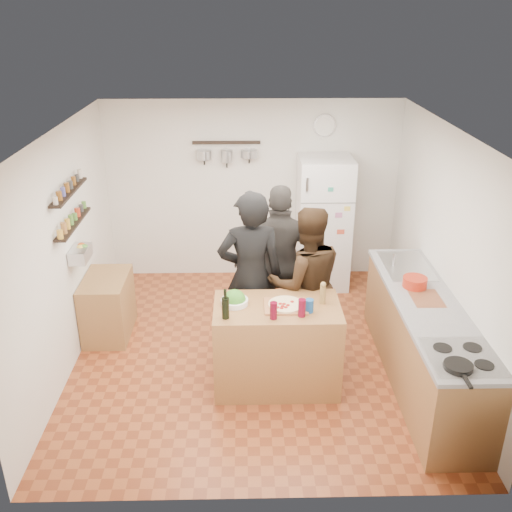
{
  "coord_description": "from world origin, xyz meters",
  "views": [
    {
      "loc": [
        -0.12,
        -5.48,
        3.63
      ],
      "look_at": [
        0.0,
        0.1,
        1.15
      ],
      "focal_mm": 40.0,
      "sensor_mm": 36.0,
      "label": 1
    }
  ],
  "objects_px": {
    "salt_canister": "(309,306)",
    "person_left": "(250,277)",
    "counter_run": "(423,343)",
    "wall_clock": "(324,126)",
    "red_bowl": "(415,282)",
    "salad_bowl": "(235,302)",
    "wine_bottle": "(225,308)",
    "prep_island": "(277,345)",
    "person_center": "(306,284)",
    "skillet": "(458,366)",
    "pepper_mill": "(323,295)",
    "person_back": "(281,263)",
    "side_table": "(108,306)",
    "fridge": "(323,223)"
  },
  "relations": [
    {
      "from": "salt_canister",
      "to": "person_left",
      "type": "xyz_separation_m",
      "value": [
        -0.56,
        0.67,
        -0.02
      ]
    },
    {
      "from": "counter_run",
      "to": "wall_clock",
      "type": "distance_m",
      "value": 3.22
    },
    {
      "from": "red_bowl",
      "to": "salt_canister",
      "type": "bearing_deg",
      "value": -157.02
    },
    {
      "from": "salad_bowl",
      "to": "red_bowl",
      "type": "xyz_separation_m",
      "value": [
        1.88,
        0.32,
        0.04
      ]
    },
    {
      "from": "wine_bottle",
      "to": "red_bowl",
      "type": "height_order",
      "value": "wine_bottle"
    },
    {
      "from": "prep_island",
      "to": "person_center",
      "type": "bearing_deg",
      "value": 58.67
    },
    {
      "from": "prep_island",
      "to": "skillet",
      "type": "distance_m",
      "value": 1.85
    },
    {
      "from": "wine_bottle",
      "to": "pepper_mill",
      "type": "bearing_deg",
      "value": 15.87
    },
    {
      "from": "salt_canister",
      "to": "person_center",
      "type": "relative_size",
      "value": 0.08
    },
    {
      "from": "counter_run",
      "to": "red_bowl",
      "type": "bearing_deg",
      "value": 98.28
    },
    {
      "from": "salad_bowl",
      "to": "person_back",
      "type": "distance_m",
      "value": 1.08
    },
    {
      "from": "salt_canister",
      "to": "wall_clock",
      "type": "height_order",
      "value": "wall_clock"
    },
    {
      "from": "wine_bottle",
      "to": "wall_clock",
      "type": "height_order",
      "value": "wall_clock"
    },
    {
      "from": "person_back",
      "to": "person_left",
      "type": "bearing_deg",
      "value": 58.01
    },
    {
      "from": "person_center",
      "to": "side_table",
      "type": "xyz_separation_m",
      "value": [
        -2.27,
        0.47,
        -0.51
      ]
    },
    {
      "from": "salad_bowl",
      "to": "fridge",
      "type": "height_order",
      "value": "fridge"
    },
    {
      "from": "salt_canister",
      "to": "red_bowl",
      "type": "relative_size",
      "value": 0.53
    },
    {
      "from": "wine_bottle",
      "to": "red_bowl",
      "type": "distance_m",
      "value": 2.04
    },
    {
      "from": "wine_bottle",
      "to": "skillet",
      "type": "height_order",
      "value": "wine_bottle"
    },
    {
      "from": "person_left",
      "to": "person_center",
      "type": "relative_size",
      "value": 1.1
    },
    {
      "from": "person_center",
      "to": "fridge",
      "type": "distance_m",
      "value": 1.82
    },
    {
      "from": "person_back",
      "to": "person_center",
      "type": "bearing_deg",
      "value": 125.29
    },
    {
      "from": "pepper_mill",
      "to": "person_back",
      "type": "height_order",
      "value": "person_back"
    },
    {
      "from": "salad_bowl",
      "to": "red_bowl",
      "type": "bearing_deg",
      "value": 9.69
    },
    {
      "from": "person_back",
      "to": "side_table",
      "type": "distance_m",
      "value": 2.11
    },
    {
      "from": "side_table",
      "to": "wall_clock",
      "type": "bearing_deg",
      "value": 31.23
    },
    {
      "from": "person_left",
      "to": "person_back",
      "type": "xyz_separation_m",
      "value": [
        0.35,
        0.45,
        -0.04
      ]
    },
    {
      "from": "person_back",
      "to": "pepper_mill",
      "type": "bearing_deg",
      "value": 116.81
    },
    {
      "from": "prep_island",
      "to": "person_back",
      "type": "bearing_deg",
      "value": 84.45
    },
    {
      "from": "wine_bottle",
      "to": "pepper_mill",
      "type": "relative_size",
      "value": 1.15
    },
    {
      "from": "pepper_mill",
      "to": "person_left",
      "type": "relative_size",
      "value": 0.1
    },
    {
      "from": "person_left",
      "to": "fridge",
      "type": "bearing_deg",
      "value": -125.69
    },
    {
      "from": "salt_canister",
      "to": "person_center",
      "type": "bearing_deg",
      "value": 86.63
    },
    {
      "from": "fridge",
      "to": "wine_bottle",
      "type": "bearing_deg",
      "value": -116.25
    },
    {
      "from": "salad_bowl",
      "to": "counter_run",
      "type": "bearing_deg",
      "value": -0.69
    },
    {
      "from": "person_back",
      "to": "counter_run",
      "type": "relative_size",
      "value": 0.7
    },
    {
      "from": "prep_island",
      "to": "person_left",
      "type": "bearing_deg",
      "value": 114.8
    },
    {
      "from": "salad_bowl",
      "to": "prep_island",
      "type": "bearing_deg",
      "value": -6.79
    },
    {
      "from": "side_table",
      "to": "person_left",
      "type": "bearing_deg",
      "value": -15.71
    },
    {
      "from": "wine_bottle",
      "to": "side_table",
      "type": "height_order",
      "value": "wine_bottle"
    },
    {
      "from": "salad_bowl",
      "to": "counter_run",
      "type": "height_order",
      "value": "salad_bowl"
    },
    {
      "from": "person_center",
      "to": "wine_bottle",
      "type": "bearing_deg",
      "value": 34.77
    },
    {
      "from": "salad_bowl",
      "to": "person_center",
      "type": "distance_m",
      "value": 0.92
    },
    {
      "from": "wine_bottle",
      "to": "side_table",
      "type": "bearing_deg",
      "value": 139.03
    },
    {
      "from": "counter_run",
      "to": "skillet",
      "type": "bearing_deg",
      "value": -95.11
    },
    {
      "from": "prep_island",
      "to": "salad_bowl",
      "type": "relative_size",
      "value": 4.64
    },
    {
      "from": "skillet",
      "to": "wall_clock",
      "type": "relative_size",
      "value": 0.79
    },
    {
      "from": "wine_bottle",
      "to": "person_left",
      "type": "bearing_deg",
      "value": 72.48
    },
    {
      "from": "person_back",
      "to": "wall_clock",
      "type": "xyz_separation_m",
      "value": [
        0.66,
        1.66,
        1.23
      ]
    },
    {
      "from": "wine_bottle",
      "to": "pepper_mill",
      "type": "distance_m",
      "value": 0.99
    }
  ]
}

